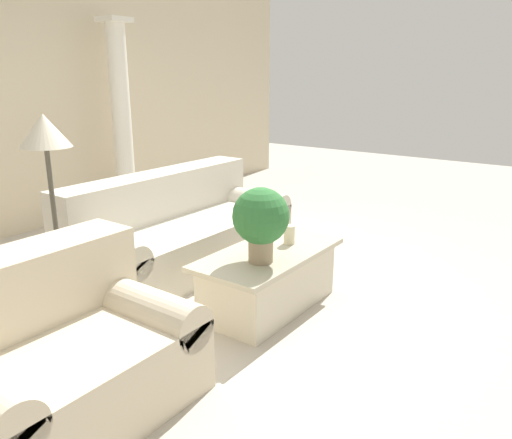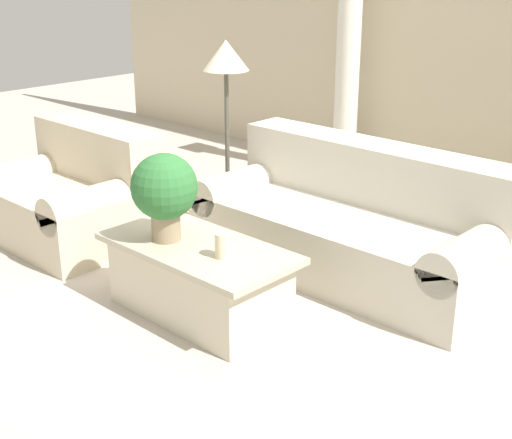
# 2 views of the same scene
# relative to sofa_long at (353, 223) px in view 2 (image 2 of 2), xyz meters

# --- Properties ---
(ground_plane) EXTENTS (16.00, 16.00, 0.00)m
(ground_plane) POSITION_rel_sofa_long_xyz_m (-0.34, -0.76, -0.34)
(ground_plane) COLOR #BCB2A3
(wall_back) EXTENTS (10.00, 0.06, 3.20)m
(wall_back) POSITION_rel_sofa_long_xyz_m (-0.34, 2.19, 1.26)
(wall_back) COLOR beige
(wall_back) RESTS_ON ground_plane
(sofa_long) EXTENTS (2.25, 1.00, 0.88)m
(sofa_long) POSITION_rel_sofa_long_xyz_m (0.00, 0.00, 0.00)
(sofa_long) COLOR beige
(sofa_long) RESTS_ON ground_plane
(loveseat) EXTENTS (1.31, 1.00, 0.88)m
(loveseat) POSITION_rel_sofa_long_xyz_m (-1.98, -1.02, 0.01)
(loveseat) COLOR beige
(loveseat) RESTS_ON ground_plane
(coffee_table) EXTENTS (1.26, 0.64, 0.47)m
(coffee_table) POSITION_rel_sofa_long_xyz_m (-0.28, -1.24, -0.10)
(coffee_table) COLOR beige
(coffee_table) RESTS_ON ground_plane
(potted_plant) EXTENTS (0.41, 0.41, 0.55)m
(potted_plant) POSITION_rel_sofa_long_xyz_m (-0.49, -1.32, 0.46)
(potted_plant) COLOR #937F60
(potted_plant) RESTS_ON coffee_table
(pillar_candle) EXTENTS (0.09, 0.09, 0.15)m
(pillar_candle) POSITION_rel_sofa_long_xyz_m (-0.03, -1.27, 0.20)
(pillar_candle) COLOR beige
(pillar_candle) RESTS_ON coffee_table
(floor_lamp) EXTENTS (0.36, 0.36, 1.53)m
(floor_lamp) POSITION_rel_sofa_long_xyz_m (-1.28, -0.00, 0.95)
(floor_lamp) COLOR #4C473D
(floor_lamp) RESTS_ON ground_plane
(column_left) EXTENTS (0.33, 0.33, 2.43)m
(column_left) POSITION_rel_sofa_long_xyz_m (-1.41, 1.78, 0.90)
(column_left) COLOR silver
(column_left) RESTS_ON ground_plane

